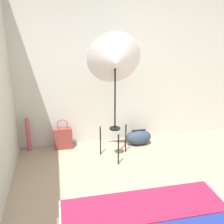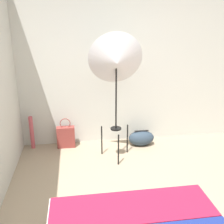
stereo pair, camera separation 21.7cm
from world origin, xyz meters
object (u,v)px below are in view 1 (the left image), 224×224
object	(u,v)px
photo_umbrella	(115,62)
tote_bag	(63,138)
duffel_bag	(139,137)
paper_roll	(28,135)

from	to	relation	value
photo_umbrella	tote_bag	bearing A→B (deg)	149.27
duffel_bag	paper_roll	bearing A→B (deg)	175.11
duffel_bag	paper_roll	distance (m)	1.76
tote_bag	duffel_bag	bearing A→B (deg)	-5.19
paper_roll	tote_bag	bearing A→B (deg)	-4.21
duffel_bag	paper_roll	world-z (taller)	paper_roll
paper_roll	photo_umbrella	bearing A→B (deg)	-20.67
duffel_bag	paper_roll	xyz separation A→B (m)	(-1.75, 0.15, 0.14)
photo_umbrella	duffel_bag	world-z (taller)	photo_umbrella
tote_bag	duffel_bag	size ratio (longest dim) A/B	1.17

